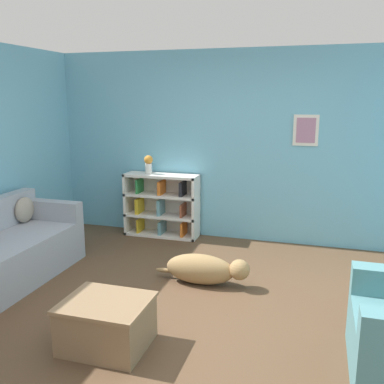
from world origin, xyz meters
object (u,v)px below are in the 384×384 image
coffee_table (107,322)px  dog (204,269)px  vase (149,163)px  couch (2,253)px  bookshelf (162,205)px

coffee_table → dog: coffee_table is taller
dog → vase: bearing=130.3°
dog → couch: bearing=-165.1°
couch → dog: size_ratio=1.73×
couch → vase: 2.30m
couch → vase: bearing=65.6°
couch → dog: 2.19m
couch → dog: couch is taller
bookshelf → dog: (1.02, -1.45, -0.28)m
coffee_table → dog: (0.45, 1.36, -0.04)m
bookshelf → dog: bookshelf is taller
couch → coffee_table: (1.67, -0.80, -0.11)m
bookshelf → vase: size_ratio=4.05×
couch → coffee_table: 1.85m
couch → dog: (2.12, 0.56, -0.15)m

